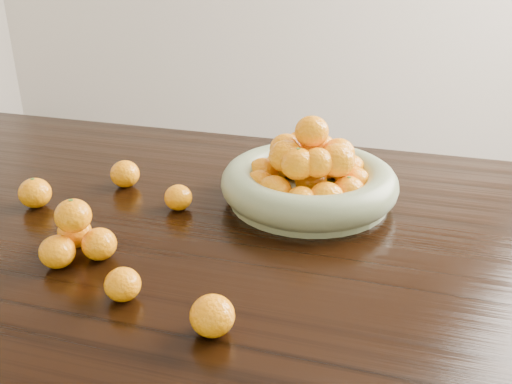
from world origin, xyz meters
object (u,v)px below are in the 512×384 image
(loose_orange_0, at_px, (35,193))
(orange_pyramid, at_px, (76,235))
(fruit_bowl, at_px, (309,179))
(dining_table, at_px, (242,262))

(loose_orange_0, bearing_deg, orange_pyramid, -38.11)
(orange_pyramid, bearing_deg, fruit_bowl, 44.65)
(orange_pyramid, bearing_deg, loose_orange_0, 141.89)
(dining_table, height_order, orange_pyramid, orange_pyramid)
(dining_table, relative_size, orange_pyramid, 15.56)
(fruit_bowl, relative_size, orange_pyramid, 2.86)
(dining_table, height_order, fruit_bowl, fruit_bowl)
(fruit_bowl, height_order, orange_pyramid, fruit_bowl)
(orange_pyramid, xyz_separation_m, loose_orange_0, (-0.19, 0.15, -0.01))
(orange_pyramid, relative_size, loose_orange_0, 1.95)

